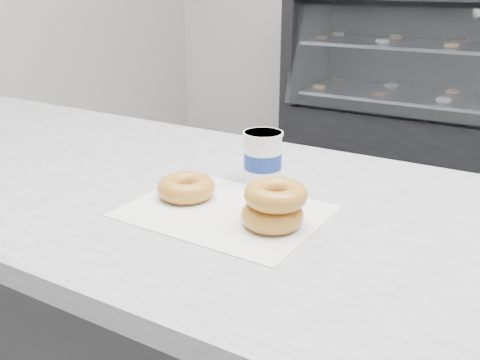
# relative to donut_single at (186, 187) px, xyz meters

# --- Properties ---
(wax_paper) EXTENTS (0.35, 0.27, 0.00)m
(wax_paper) POSITION_rel_donut_single_xyz_m (0.10, -0.02, -0.02)
(wax_paper) COLOR white
(wax_paper) RESTS_ON counter
(donut_single) EXTENTS (0.15, 0.15, 0.04)m
(donut_single) POSITION_rel_donut_single_xyz_m (0.00, 0.00, 0.00)
(donut_single) COLOR #C68136
(donut_single) RESTS_ON wax_paper
(donut_stack) EXTENTS (0.14, 0.14, 0.07)m
(donut_stack) POSITION_rel_donut_single_xyz_m (0.20, -0.03, 0.02)
(donut_stack) COLOR #C68136
(donut_stack) RESTS_ON wax_paper
(coffee_cup) EXTENTS (0.08, 0.08, 0.11)m
(coffee_cup) POSITION_rel_donut_single_xyz_m (0.09, 0.14, 0.03)
(coffee_cup) COLOR white
(coffee_cup) RESTS_ON counter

